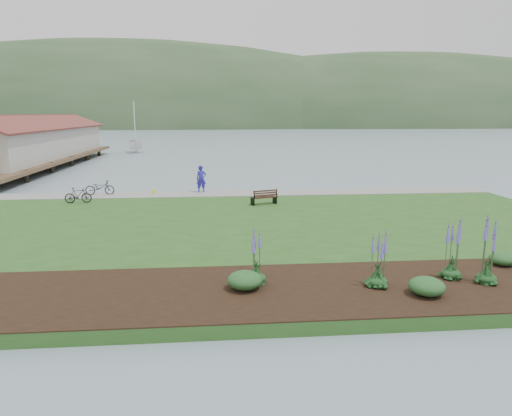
{
  "coord_description": "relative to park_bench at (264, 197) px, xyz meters",
  "views": [
    {
      "loc": [
        -1.04,
        -22.46,
        5.55
      ],
      "look_at": [
        0.76,
        -2.14,
        1.3
      ],
      "focal_mm": 32.0,
      "sensor_mm": 36.0,
      "label": 1
    }
  ],
  "objects": [
    {
      "name": "pier_pavilion",
      "position": [
        -21.71,
        24.38,
        1.79
      ],
      "size": [
        8.0,
        36.0,
        5.4
      ],
      "color": "#4C3826",
      "rests_on": "ground"
    },
    {
      "name": "bicycle_b",
      "position": [
        -10.8,
        1.39,
        0.01
      ],
      "size": [
        0.56,
        1.55,
        0.91
      ],
      "primitive_type": "imported",
      "rotation": [
        0.0,
        0.0,
        1.66
      ],
      "color": "black",
      "rests_on": "lawn"
    },
    {
      "name": "shrub_2",
      "position": [
        6.99,
        -11.46,
        -0.2
      ],
      "size": [
        0.85,
        0.85,
        0.42
      ],
      "primitive_type": "ellipsoid",
      "color": "#1E4C21",
      "rests_on": "garden_bed"
    },
    {
      "name": "bicycle_a",
      "position": [
        -10.2,
        4.06,
        0.03
      ],
      "size": [
        0.68,
        1.84,
        0.95
      ],
      "primitive_type": "imported",
      "rotation": [
        0.0,
        0.0,
        1.59
      ],
      "color": "black",
      "rests_on": "lawn"
    },
    {
      "name": "person",
      "position": [
        -3.72,
        4.36,
        0.61
      ],
      "size": [
        0.87,
        0.69,
        2.11
      ],
      "primitive_type": "imported",
      "rotation": [
        0.0,
        0.0,
        0.23
      ],
      "color": "#2823A0",
      "rests_on": "lawn"
    },
    {
      "name": "park_bench",
      "position": [
        0.0,
        0.0,
        0.0
      ],
      "size": [
        1.56,
        1.01,
        0.9
      ],
      "rotation": [
        0.0,
        0.0,
        0.32
      ],
      "color": "black",
      "rests_on": "lawn"
    },
    {
      "name": "ground",
      "position": [
        -1.71,
        -3.14,
        -0.85
      ],
      "size": [
        600.0,
        600.0,
        0.0
      ],
      "primitive_type": "plane",
      "color": "gray",
      "rests_on": "ground"
    },
    {
      "name": "echium_2",
      "position": [
        5.45,
        -13.03,
        0.53
      ],
      "size": [
        0.62,
        0.62,
        2.19
      ],
      "color": "#153A19",
      "rests_on": "garden_bed"
    },
    {
      "name": "echium_4",
      "position": [
        -1.59,
        -12.41,
        0.34
      ],
      "size": [
        0.62,
        0.62,
        1.99
      ],
      "color": "#153A19",
      "rests_on": "garden_bed"
    },
    {
      "name": "sailboat",
      "position": [
        -14.12,
        41.46,
        -0.85
      ],
      "size": [
        10.18,
        10.31,
        23.08
      ],
      "primitive_type": "imported",
      "rotation": [
        0.0,
        0.0,
        0.18
      ],
      "color": "silver",
      "rests_on": "ground"
    },
    {
      "name": "lawn",
      "position": [
        -1.71,
        -5.14,
        -0.65
      ],
      "size": [
        34.0,
        20.0,
        0.4
      ],
      "primitive_type": "cube",
      "color": "#244E1B",
      "rests_on": "ground"
    },
    {
      "name": "shoreline_path",
      "position": [
        -1.71,
        3.76,
        -0.43
      ],
      "size": [
        34.0,
        2.2,
        0.03
      ],
      "primitive_type": "cube",
      "color": "gray",
      "rests_on": "lawn"
    },
    {
      "name": "echium_1",
      "position": [
        4.59,
        -12.52,
        0.46
      ],
      "size": [
        0.62,
        0.62,
        2.14
      ],
      "color": "#153A19",
      "rests_on": "garden_bed"
    },
    {
      "name": "shrub_0",
      "position": [
        -1.96,
        -12.84,
        -0.15
      ],
      "size": [
        1.05,
        1.05,
        0.52
      ],
      "primitive_type": "ellipsoid",
      "color": "#1E4C21",
      "rests_on": "garden_bed"
    },
    {
      "name": "garden_bed",
      "position": [
        1.29,
        -12.94,
        -0.43
      ],
      "size": [
        24.0,
        4.4,
        0.04
      ],
      "primitive_type": "cube",
      "color": "black",
      "rests_on": "lawn"
    },
    {
      "name": "far_hillside",
      "position": [
        18.29,
        166.86,
        -0.85
      ],
      "size": [
        580.0,
        80.0,
        38.0
      ],
      "primitive_type": null,
      "color": "#2E4A29",
      "rests_on": "ground"
    },
    {
      "name": "shrub_1",
      "position": [
        3.21,
        -13.77,
        -0.15
      ],
      "size": [
        1.02,
        1.02,
        0.51
      ],
      "primitive_type": "ellipsoid",
      "color": "#1E4C21",
      "rests_on": "garden_bed"
    },
    {
      "name": "pannier",
      "position": [
        -6.77,
        4.06,
        -0.28
      ],
      "size": [
        0.26,
        0.34,
        0.33
      ],
      "primitive_type": "cube",
      "rotation": [
        0.0,
        0.0,
        0.21
      ],
      "color": "yellow",
      "rests_on": "lawn"
    },
    {
      "name": "echium_0",
      "position": [
        2.03,
        -13.0,
        0.3
      ],
      "size": [
        0.62,
        0.62,
        1.8
      ],
      "color": "#153A19",
      "rests_on": "garden_bed"
    }
  ]
}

